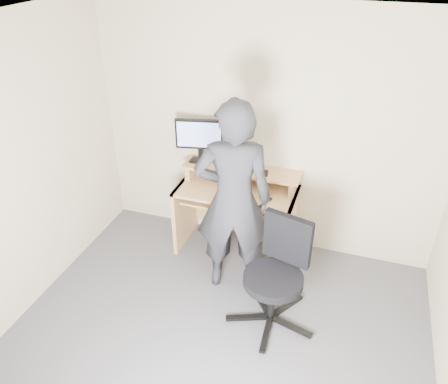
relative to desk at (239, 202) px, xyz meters
The scene contains 14 objects.
ground 1.64m from the desk, 82.55° to the right, with size 3.50×3.50×0.00m, color #5C5B60.
back_wall 0.76m from the desk, 47.89° to the left, with size 3.50×0.02×2.50m, color beige.
ceiling 2.49m from the desk, 82.55° to the right, with size 3.50×3.50×0.02m, color white.
desk is the anchor object (origin of this frame).
monitor 0.79m from the desk, 169.32° to the left, with size 0.49×0.14×0.47m.
external_drive 0.47m from the desk, 87.49° to the left, with size 0.07×0.13×0.20m, color black.
travel_mug 0.48m from the desk, 47.76° to the left, with size 0.09×0.09×0.19m, color #B0AFB4.
smartphone 0.45m from the desk, 10.16° to the left, with size 0.07×0.13×0.01m, color black.
charger 0.41m from the desk, 168.46° to the right, with size 0.04×0.04×0.04m, color black.
headphones 0.48m from the desk, 149.71° to the left, with size 0.16×0.16×0.02m, color silver.
keyboard 0.21m from the desk, 84.17° to the right, with size 0.46×0.18×0.03m, color black.
mouse 0.44m from the desk, 27.91° to the right, with size 0.10×0.06×0.04m, color black.
office_chair 1.07m from the desk, 55.17° to the right, with size 0.77×0.74×0.96m.
person 0.71m from the desk, 78.36° to the right, with size 0.69×0.45×1.88m, color black.
Camera 1 is at (0.87, -2.14, 2.99)m, focal length 35.00 mm.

